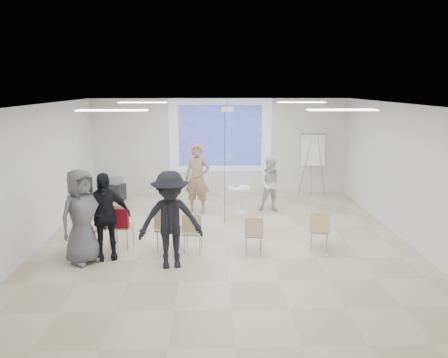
{
  "coord_description": "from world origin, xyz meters",
  "views": [
    {
      "loc": [
        -0.31,
        -9.15,
        3.4
      ],
      "look_at": [
        0.0,
        0.8,
        1.25
      ],
      "focal_mm": 35.0,
      "sensor_mm": 36.0,
      "label": 1
    }
  ],
  "objects_px": {
    "audience_mid": "(170,214)",
    "chair_right_inner": "(254,232)",
    "audience_outer": "(82,211)",
    "player_left": "(197,174)",
    "chair_far_left": "(86,227)",
    "chair_left_mid": "(120,223)",
    "flipchart_easel": "(313,150)",
    "player_right": "(272,182)",
    "chair_left_inner": "(167,226)",
    "av_cart": "(116,190)",
    "pedestal_table": "(239,198)",
    "chair_center": "(192,230)",
    "audience_left": "(104,210)",
    "laptop": "(168,227)",
    "chair_right_far": "(320,228)"
  },
  "relations": [
    {
      "from": "audience_mid",
      "to": "chair_right_inner",
      "type": "bearing_deg",
      "value": 10.41
    },
    {
      "from": "chair_right_inner",
      "to": "audience_outer",
      "type": "relative_size",
      "value": 0.39
    },
    {
      "from": "player_left",
      "to": "chair_far_left",
      "type": "xyz_separation_m",
      "value": [
        -2.22,
        -2.81,
        -0.53
      ]
    },
    {
      "from": "chair_left_mid",
      "to": "flipchart_easel",
      "type": "xyz_separation_m",
      "value": [
        5.06,
        4.4,
        0.87
      ]
    },
    {
      "from": "player_right",
      "to": "chair_left_inner",
      "type": "xyz_separation_m",
      "value": [
        -2.57,
        -2.91,
        -0.28
      ]
    },
    {
      "from": "audience_mid",
      "to": "av_cart",
      "type": "height_order",
      "value": "audience_mid"
    },
    {
      "from": "pedestal_table",
      "to": "chair_center",
      "type": "height_order",
      "value": "chair_center"
    },
    {
      "from": "flipchart_easel",
      "to": "av_cart",
      "type": "bearing_deg",
      "value": -173.77
    },
    {
      "from": "audience_left",
      "to": "audience_outer",
      "type": "distance_m",
      "value": 0.42
    },
    {
      "from": "audience_outer",
      "to": "audience_left",
      "type": "bearing_deg",
      "value": -20.01
    },
    {
      "from": "pedestal_table",
      "to": "player_left",
      "type": "bearing_deg",
      "value": 173.68
    },
    {
      "from": "pedestal_table",
      "to": "audience_outer",
      "type": "relative_size",
      "value": 0.38
    },
    {
      "from": "chair_left_inner",
      "to": "laptop",
      "type": "height_order",
      "value": "chair_left_inner"
    },
    {
      "from": "player_left",
      "to": "audience_left",
      "type": "relative_size",
      "value": 1.06
    },
    {
      "from": "pedestal_table",
      "to": "player_right",
      "type": "height_order",
      "value": "player_right"
    },
    {
      "from": "flipchart_easel",
      "to": "chair_left_inner",
      "type": "bearing_deg",
      "value": -128.72
    },
    {
      "from": "laptop",
      "to": "chair_right_far",
      "type": "bearing_deg",
      "value": -167.32
    },
    {
      "from": "player_right",
      "to": "chair_right_inner",
      "type": "xyz_separation_m",
      "value": [
        -0.79,
        -3.12,
        -0.36
      ]
    },
    {
      "from": "chair_right_inner",
      "to": "audience_left",
      "type": "bearing_deg",
      "value": -174.24
    },
    {
      "from": "chair_center",
      "to": "audience_outer",
      "type": "xyz_separation_m",
      "value": [
        -2.1,
        -0.42,
        0.55
      ]
    },
    {
      "from": "player_left",
      "to": "player_right",
      "type": "distance_m",
      "value": 2.03
    },
    {
      "from": "laptop",
      "to": "chair_right_inner",
      "type": "bearing_deg",
      "value": -174.28
    },
    {
      "from": "av_cart",
      "to": "chair_left_inner",
      "type": "bearing_deg",
      "value": -44.26
    },
    {
      "from": "chair_far_left",
      "to": "audience_left",
      "type": "relative_size",
      "value": 0.45
    },
    {
      "from": "audience_outer",
      "to": "flipchart_easel",
      "type": "height_order",
      "value": "audience_outer"
    },
    {
      "from": "audience_outer",
      "to": "flipchart_easel",
      "type": "distance_m",
      "value": 7.59
    },
    {
      "from": "audience_left",
      "to": "av_cart",
      "type": "relative_size",
      "value": 2.84
    },
    {
      "from": "player_left",
      "to": "audience_left",
      "type": "xyz_separation_m",
      "value": [
        -1.74,
        -3.16,
        -0.06
      ]
    },
    {
      "from": "pedestal_table",
      "to": "player_right",
      "type": "relative_size",
      "value": 0.48
    },
    {
      "from": "chair_left_inner",
      "to": "laptop",
      "type": "bearing_deg",
      "value": 93.08
    },
    {
      "from": "chair_far_left",
      "to": "chair_right_inner",
      "type": "bearing_deg",
      "value": 14.49
    },
    {
      "from": "chair_left_inner",
      "to": "flipchart_easel",
      "type": "height_order",
      "value": "flipchart_easel"
    },
    {
      "from": "chair_left_mid",
      "to": "chair_left_inner",
      "type": "distance_m",
      "value": 1.02
    },
    {
      "from": "audience_mid",
      "to": "av_cart",
      "type": "distance_m",
      "value": 5.46
    },
    {
      "from": "player_left",
      "to": "chair_center",
      "type": "distance_m",
      "value": 2.99
    },
    {
      "from": "chair_far_left",
      "to": "player_right",
      "type": "bearing_deg",
      "value": 52.7
    },
    {
      "from": "laptop",
      "to": "av_cart",
      "type": "relative_size",
      "value": 0.49
    },
    {
      "from": "audience_left",
      "to": "av_cart",
      "type": "distance_m",
      "value": 4.64
    },
    {
      "from": "chair_right_far",
      "to": "player_right",
      "type": "bearing_deg",
      "value": 114.92
    },
    {
      "from": "audience_outer",
      "to": "audience_mid",
      "type": "bearing_deg",
      "value": -56.49
    },
    {
      "from": "chair_left_mid",
      "to": "player_left",
      "type": "bearing_deg",
      "value": 69.14
    },
    {
      "from": "pedestal_table",
      "to": "player_left",
      "type": "height_order",
      "value": "player_left"
    },
    {
      "from": "chair_right_far",
      "to": "laptop",
      "type": "xyz_separation_m",
      "value": [
        -3.14,
        0.16,
        0.0
      ]
    },
    {
      "from": "player_left",
      "to": "player_right",
      "type": "relative_size",
      "value": 1.28
    },
    {
      "from": "player_left",
      "to": "chair_right_inner",
      "type": "height_order",
      "value": "player_left"
    },
    {
      "from": "player_left",
      "to": "player_right",
      "type": "bearing_deg",
      "value": 15.35
    },
    {
      "from": "player_left",
      "to": "chair_far_left",
      "type": "relative_size",
      "value": 2.36
    },
    {
      "from": "player_left",
      "to": "laptop",
      "type": "bearing_deg",
      "value": -87.22
    },
    {
      "from": "chair_left_mid",
      "to": "chair_right_far",
      "type": "bearing_deg",
      "value": 5.98
    },
    {
      "from": "audience_left",
      "to": "pedestal_table",
      "type": "bearing_deg",
      "value": 32.35
    }
  ]
}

